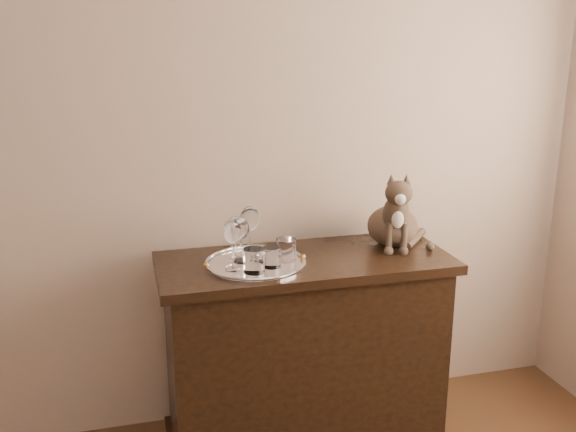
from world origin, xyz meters
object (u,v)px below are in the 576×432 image
object	(u,v)px
wine_glass_d	(241,240)
tumbler_a	(272,257)
wine_glass_a	(236,238)
tumbler_c	(286,250)
cat	(393,207)
tray	(256,264)
wine_glass_b	(250,231)
tumbler_b	(254,261)
wine_glass_c	(233,245)
sideboard	(304,352)

from	to	relation	value
wine_glass_d	tumbler_a	distance (m)	0.15
wine_glass_a	tumbler_c	size ratio (longest dim) A/B	2.00
wine_glass_d	cat	distance (m)	0.68
tray	cat	xyz separation A→B (m)	(0.63, 0.10, 0.16)
wine_glass_a	wine_glass_d	size ratio (longest dim) A/B	1.01
wine_glass_b	tumbler_b	xyz separation A→B (m)	(-0.02, -0.18, -0.06)
wine_glass_c	tumbler_b	size ratio (longest dim) A/B	2.08
wine_glass_b	sideboard	bearing A→B (deg)	-15.94
tray	wine_glass_a	world-z (taller)	wine_glass_a
wine_glass_a	wine_glass_c	world-z (taller)	wine_glass_c
tumbler_b	tumbler_c	distance (m)	0.18
cat	sideboard	bearing A→B (deg)	-153.63
tumbler_a	cat	world-z (taller)	cat
tumbler_b	wine_glass_b	bearing A→B (deg)	82.54
wine_glass_b	tumbler_a	bearing A→B (deg)	-69.08
tumbler_c	wine_glass_a	bearing A→B (deg)	162.90
tumbler_a	tumbler_b	size ratio (longest dim) A/B	0.86
wine_glass_a	tumbler_c	xyz separation A→B (m)	(0.19, -0.06, -0.05)
wine_glass_a	tumbler_b	world-z (taller)	wine_glass_a
sideboard	tumbler_b	xyz separation A→B (m)	(-0.24, -0.12, 0.48)
wine_glass_c	tumbler_a	distance (m)	0.16
wine_glass_a	wine_glass_c	xyz separation A→B (m)	(-0.03, -0.10, 0.01)
tumbler_c	cat	bearing A→B (deg)	11.41
wine_glass_b	tumbler_a	distance (m)	0.17
wine_glass_c	cat	bearing A→B (deg)	10.77
tumbler_c	wine_glass_c	bearing A→B (deg)	-170.68
tray	wine_glass_a	size ratio (longest dim) A/B	2.21
wine_glass_d	tray	bearing A→B (deg)	-38.22
wine_glass_c	tumbler_b	world-z (taller)	wine_glass_c
wine_glass_b	wine_glass_c	bearing A→B (deg)	-127.55
wine_glass_b	cat	size ratio (longest dim) A/B	0.63
wine_glass_d	cat	xyz separation A→B (m)	(0.68, 0.06, 0.07)
tumbler_b	tumbler_c	size ratio (longest dim) A/B	1.03
wine_glass_a	cat	bearing A→B (deg)	3.51
sideboard	wine_glass_c	bearing A→B (deg)	-168.63
sideboard	cat	size ratio (longest dim) A/B	3.57
wine_glass_d	sideboard	bearing A→B (deg)	-2.41
wine_glass_b	wine_glass_a	bearing A→B (deg)	-156.63
tray	tumbler_c	bearing A→B (deg)	1.17
tumbler_a	tumbler_c	size ratio (longest dim) A/B	0.89
wine_glass_c	tumbler_b	distance (m)	0.11
sideboard	tray	size ratio (longest dim) A/B	3.00
wine_glass_a	cat	xyz separation A→B (m)	(0.69, 0.04, 0.07)
wine_glass_c	tumbler_a	size ratio (longest dim) A/B	2.42
sideboard	tumbler_a	distance (m)	0.51
wine_glass_b	wine_glass_d	bearing A→B (deg)	-133.34
sideboard	tray	xyz separation A→B (m)	(-0.21, -0.03, 0.43)
sideboard	wine_glass_c	distance (m)	0.62
sideboard	tumbler_a	xyz separation A→B (m)	(-0.16, -0.08, 0.47)
wine_glass_a	wine_glass_b	xyz separation A→B (m)	(0.06, 0.03, 0.01)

